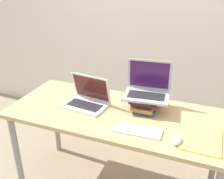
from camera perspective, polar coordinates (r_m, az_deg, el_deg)
wall_back at (r=2.80m, az=9.70°, el=16.96°), size 8.00×0.05×2.70m
desk at (r=1.98m, az=0.92°, el=-7.04°), size 1.61×0.69×0.76m
laptop_left at (r=2.03m, az=-5.38°, el=-2.14°), size 0.35×0.26×0.23m
book_stack at (r=1.98m, az=7.34°, el=-2.69°), size 0.20×0.29×0.10m
laptop_on_books at (r=1.96m, az=7.71°, el=0.22°), size 0.35×0.28×0.25m
wireless_keyboard at (r=1.74m, az=5.58°, el=-8.85°), size 0.32×0.13×0.01m
mouse at (r=1.67m, az=14.10°, el=-10.65°), size 0.06×0.11×0.04m
notepad at (r=1.74m, az=18.85°, el=-10.28°), size 0.24×0.29×0.01m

